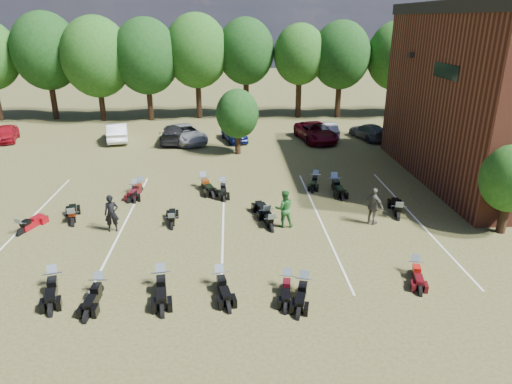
{
  "coord_description": "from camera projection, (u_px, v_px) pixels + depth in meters",
  "views": [
    {
      "loc": [
        -2.52,
        -18.36,
        9.74
      ],
      "look_at": [
        -1.26,
        4.0,
        1.2
      ],
      "focal_mm": 32.0,
      "sensor_mm": 36.0,
      "label": 1
    }
  ],
  "objects": [
    {
      "name": "car_4",
      "position": [
        234.0,
        133.0,
        38.55
      ],
      "size": [
        2.56,
        4.27,
        1.36
      ],
      "primitive_type": "imported",
      "rotation": [
        0.0,
        0.0,
        0.25
      ],
      "color": "#0C1855",
      "rests_on": "ground"
    },
    {
      "name": "person_green",
      "position": [
        284.0,
        209.0,
        22.49
      ],
      "size": [
        0.97,
        0.77,
        1.92
      ],
      "primitive_type": "imported",
      "rotation": [
        0.0,
        0.0,
        3.19
      ],
      "color": "#256528",
      "rests_on": "ground"
    },
    {
      "name": "motorcycle_9",
      "position": [
        172.0,
        228.0,
        22.67
      ],
      "size": [
        0.85,
        2.14,
        1.17
      ],
      "primitive_type": null,
      "rotation": [
        0.0,
        0.0,
        3.23
      ],
      "color": "black",
      "rests_on": "ground"
    },
    {
      "name": "motorcycle_19",
      "position": [
        334.0,
        189.0,
        27.9
      ],
      "size": [
        0.89,
        2.54,
        1.4
      ],
      "primitive_type": null,
      "rotation": [
        0.0,
        0.0,
        0.04
      ],
      "color": "black",
      "rests_on": "ground"
    },
    {
      "name": "motorcycle_17",
      "position": [
        204.0,
        187.0,
        28.07
      ],
      "size": [
        1.54,
        2.61,
        1.39
      ],
      "primitive_type": null,
      "rotation": [
        0.0,
        0.0,
        0.32
      ],
      "color": "black",
      "rests_on": "ground"
    },
    {
      "name": "parking_lines",
      "position": [
        223.0,
        221.0,
        23.37
      ],
      "size": [
        20.1,
        14.0,
        0.01
      ],
      "color": "silver",
      "rests_on": "ground"
    },
    {
      "name": "person_black",
      "position": [
        112.0,
        214.0,
        22.01
      ],
      "size": [
        0.75,
        0.56,
        1.85
      ],
      "primitive_type": "imported",
      "rotation": [
        0.0,
        0.0,
        0.19
      ],
      "color": "black",
      "rests_on": "ground"
    },
    {
      "name": "motorcycle_20",
      "position": [
        315.0,
        183.0,
        28.79
      ],
      "size": [
        1.23,
        2.23,
        1.19
      ],
      "primitive_type": null,
      "rotation": [
        0.0,
        0.0,
        -0.27
      ],
      "color": "black",
      "rests_on": "ground"
    },
    {
      "name": "motorcycle_5",
      "position": [
        287.0,
        288.0,
        17.59
      ],
      "size": [
        0.94,
        2.1,
        1.13
      ],
      "primitive_type": null,
      "rotation": [
        0.0,
        0.0,
        -0.15
      ],
      "color": "black",
      "rests_on": "ground"
    },
    {
      "name": "motorcycle_2",
      "position": [
        162.0,
        287.0,
        17.66
      ],
      "size": [
        1.12,
        2.5,
        1.34
      ],
      "primitive_type": null,
      "rotation": [
        0.0,
        0.0,
        0.15
      ],
      "color": "black",
      "rests_on": "ground"
    },
    {
      "name": "motorcycle_8",
      "position": [
        73.0,
        225.0,
        23.02
      ],
      "size": [
        1.38,
        2.49,
        1.32
      ],
      "primitive_type": null,
      "rotation": [
        0.0,
        0.0,
        3.42
      ],
      "color": "black",
      "rests_on": "ground"
    },
    {
      "name": "young_tree_near_building",
      "position": [
        511.0,
        179.0,
        21.24
      ],
      "size": [
        2.8,
        2.8,
        4.16
      ],
      "color": "black",
      "rests_on": "ground"
    },
    {
      "name": "motorcycle_14",
      "position": [
        141.0,
        192.0,
        27.41
      ],
      "size": [
        1.13,
        2.38,
        1.27
      ],
      "primitive_type": null,
      "rotation": [
        0.0,
        0.0,
        -0.18
      ],
      "color": "#420911",
      "rests_on": "ground"
    },
    {
      "name": "motorcycle_6",
      "position": [
        414.0,
        274.0,
        18.6
      ],
      "size": [
        1.1,
        2.11,
        1.12
      ],
      "primitive_type": null,
      "rotation": [
        0.0,
        0.0,
        -0.24
      ],
      "color": "#470A0F",
      "rests_on": "ground"
    },
    {
      "name": "car_3",
      "position": [
        174.0,
        134.0,
        38.23
      ],
      "size": [
        2.08,
        4.94,
        1.42
      ],
      "primitive_type": "imported",
      "rotation": [
        0.0,
        0.0,
        3.12
      ],
      "color": "black",
      "rests_on": "ground"
    },
    {
      "name": "motorcycle_16",
      "position": [
        135.0,
        193.0,
        27.18
      ],
      "size": [
        1.05,
        2.19,
        1.17
      ],
      "primitive_type": null,
      "rotation": [
        0.0,
        0.0,
        0.19
      ],
      "color": "black",
      "rests_on": "ground"
    },
    {
      "name": "car_6",
      "position": [
        316.0,
        132.0,
        38.59
      ],
      "size": [
        3.36,
        5.78,
        1.51
      ],
      "primitive_type": "imported",
      "rotation": [
        0.0,
        0.0,
        0.16
      ],
      "color": "#500412",
      "rests_on": "ground"
    },
    {
      "name": "tree_line",
      "position": [
        244.0,
        55.0,
        45.48
      ],
      "size": [
        56.0,
        6.0,
        9.79
      ],
      "color": "black",
      "rests_on": "ground"
    },
    {
      "name": "motorcycle_18",
      "position": [
        223.0,
        191.0,
        27.48
      ],
      "size": [
        0.81,
        2.2,
        1.21
      ],
      "primitive_type": null,
      "rotation": [
        0.0,
        0.0,
        0.06
      ],
      "color": "black",
      "rests_on": "ground"
    },
    {
      "name": "ground",
      "position": [
        289.0,
        247.0,
        20.73
      ],
      "size": [
        160.0,
        160.0,
        0.0
      ],
      "primitive_type": "plane",
      "color": "brown",
      "rests_on": "ground"
    },
    {
      "name": "car_1",
      "position": [
        117.0,
        132.0,
        38.52
      ],
      "size": [
        2.54,
        4.86,
        1.52
      ],
      "primitive_type": "imported",
      "rotation": [
        0.0,
        0.0,
        3.35
      ],
      "color": "white",
      "rests_on": "ground"
    },
    {
      "name": "motorcycle_10",
      "position": [
        266.0,
        222.0,
        23.32
      ],
      "size": [
        1.25,
        2.56,
        1.37
      ],
      "primitive_type": null,
      "rotation": [
        0.0,
        0.0,
        3.34
      ],
      "color": "black",
      "rests_on": "ground"
    },
    {
      "name": "car_0",
      "position": [
        6.0,
        133.0,
        38.45
      ],
      "size": [
        2.56,
        4.25,
        1.35
      ],
      "primitive_type": "imported",
      "rotation": [
        0.0,
        0.0,
        0.26
      ],
      "color": "maroon",
      "rests_on": "ground"
    },
    {
      "name": "car_2",
      "position": [
        186.0,
        134.0,
        38.08
      ],
      "size": [
        4.4,
        5.8,
        1.46
      ],
      "primitive_type": "imported",
      "rotation": [
        0.0,
        0.0,
        0.43
      ],
      "color": "gray",
      "rests_on": "ground"
    },
    {
      "name": "motorcycle_4",
      "position": [
        220.0,
        286.0,
        17.73
      ],
      "size": [
        1.14,
        2.31,
        1.23
      ],
      "primitive_type": null,
      "rotation": [
        0.0,
        0.0,
        0.2
      ],
      "color": "black",
      "rests_on": "ground"
    },
    {
      "name": "motorcycle_0",
      "position": [
        55.0,
        288.0,
        17.61
      ],
      "size": [
        1.34,
        2.46,
        1.31
      ],
      "primitive_type": null,
      "rotation": [
        0.0,
        0.0,
        0.27
      ],
      "color": "black",
      "rests_on": "ground"
    },
    {
      "name": "motorcycle_1",
      "position": [
        100.0,
        293.0,
        17.25
      ],
      "size": [
        0.76,
        2.21,
        1.22
      ],
      "primitive_type": null,
      "rotation": [
        0.0,
        0.0,
        -0.03
      ],
      "color": "black",
      "rests_on": "ground"
    },
    {
      "name": "motorcycle_13",
      "position": [
        397.0,
        218.0,
        23.74
      ],
      "size": [
        1.29,
        2.56,
        1.36
      ],
      "primitive_type": null,
      "rotation": [
        0.0,
        0.0,
        2.92
      ],
      "color": "black",
      "rests_on": "ground"
    },
    {
      "name": "person_grey",
      "position": [
        374.0,
        206.0,
        22.78
      ],
      "size": [
        1.06,
        1.18,
        1.92
      ],
      "primitive_type": "imported",
      "rotation": [
        0.0,
        0.0,
        2.23
      ],
      "color": "#514D45",
      "rests_on": "ground"
    },
    {
      "name": "motorcycle_3",
      "position": [
        303.0,
        292.0,
        17.35
      ],
      "size": [
        1.22,
        2.24,
        1.19
      ],
      "primitive_type": null,
      "rotation": [
        0.0,
        0.0,
        -0.27
      ],
      "color": "black",
      "rests_on": "ground"
    },
    {
      "name": "young_tree_midfield",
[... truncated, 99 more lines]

